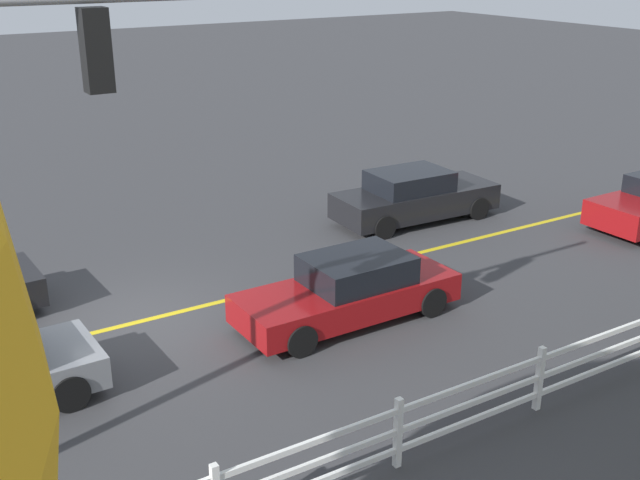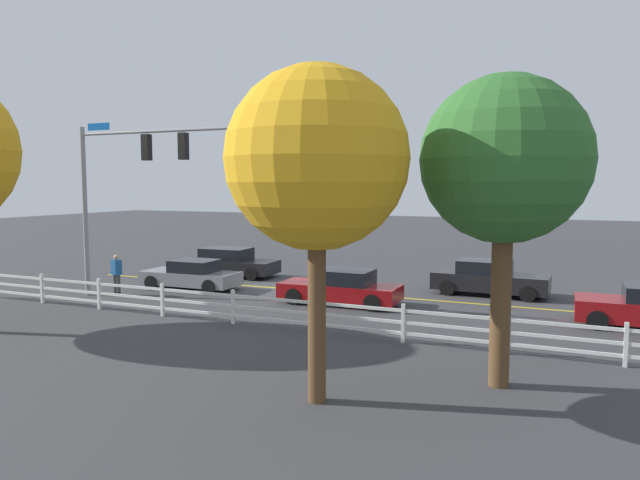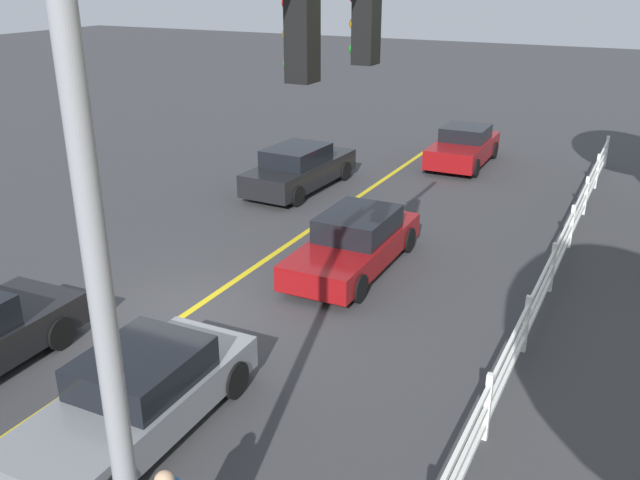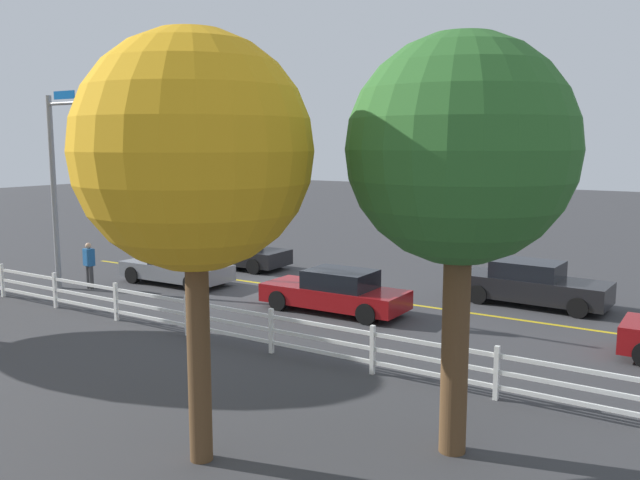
% 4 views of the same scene
% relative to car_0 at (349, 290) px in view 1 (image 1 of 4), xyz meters
% --- Properties ---
extents(ground_plane, '(120.00, 120.00, 0.00)m').
position_rel_car_0_xyz_m(ground_plane, '(3.66, -2.15, -0.65)').
color(ground_plane, '#38383A').
extents(lane_center_stripe, '(28.00, 0.16, 0.01)m').
position_rel_car_0_xyz_m(lane_center_stripe, '(-0.34, -2.15, -0.64)').
color(lane_center_stripe, gold).
rests_on(lane_center_stripe, ground_plane).
extents(car_0, '(4.66, 1.84, 1.35)m').
position_rel_car_0_xyz_m(car_0, '(0.00, 0.00, 0.00)').
color(car_0, maroon).
rests_on(car_0, ground_plane).
extents(car_1, '(4.73, 1.96, 1.45)m').
position_rel_car_0_xyz_m(car_1, '(-4.97, -4.20, 0.05)').
color(car_1, black).
rests_on(car_1, ground_plane).
extents(white_rail_fence, '(26.10, 0.10, 1.15)m').
position_rel_car_0_xyz_m(white_rail_fence, '(0.66, 4.42, -0.04)').
color(white_rail_fence, white).
rests_on(white_rail_fence, ground_plane).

